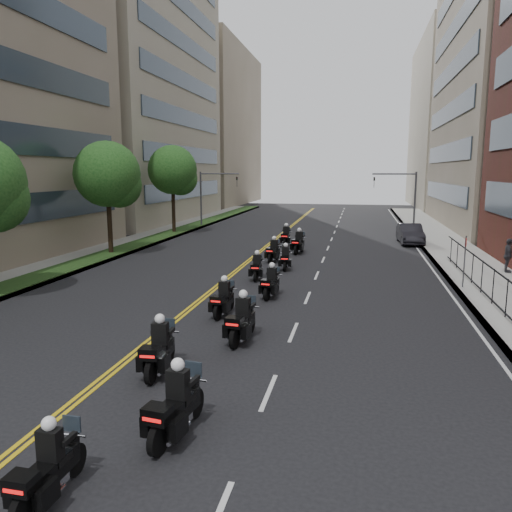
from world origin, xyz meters
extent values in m
plane|color=black|center=(0.00, 0.00, 0.00)|extent=(160.00, 160.00, 0.00)
cube|color=gray|center=(12.00, 25.00, 0.07)|extent=(4.00, 90.00, 0.15)
cube|color=gray|center=(-12.00, 25.00, 0.07)|extent=(4.00, 90.00, 0.15)
cube|color=#193714|center=(-11.20, 25.00, 0.17)|extent=(2.00, 90.00, 0.04)
cube|color=#333F4C|center=(13.95, 48.00, 3.50)|extent=(0.12, 24.08, 1.80)
cube|color=#333F4C|center=(13.95, 48.00, 7.50)|extent=(0.12, 24.08, 1.80)
cube|color=#333F4C|center=(13.95, 48.00, 11.50)|extent=(0.12, 24.08, 1.80)
cube|color=#333F4C|center=(13.95, 48.00, 15.50)|extent=(0.12, 24.08, 1.80)
cube|color=#333F4C|center=(13.95, 48.00, 19.50)|extent=(0.12, 24.08, 1.80)
cube|color=#9F9580|center=(21.50, 78.00, 13.00)|extent=(15.00, 28.00, 26.00)
cube|color=#333F4C|center=(-13.95, 17.00, 3.50)|extent=(0.12, 25.80, 1.80)
cube|color=#9F9580|center=(-22.00, 48.00, 17.00)|extent=(16.00, 28.00, 34.00)
cube|color=#333F4C|center=(-13.95, 48.00, 3.50)|extent=(0.12, 24.08, 1.80)
cube|color=#333F4C|center=(-13.95, 48.00, 7.50)|extent=(0.12, 24.08, 1.80)
cube|color=#333F4C|center=(-13.95, 48.00, 11.50)|extent=(0.12, 24.08, 1.80)
cube|color=#333F4C|center=(-13.95, 48.00, 15.50)|extent=(0.12, 24.08, 1.80)
cube|color=#333F4C|center=(-13.95, 48.00, 19.50)|extent=(0.12, 24.08, 1.80)
cube|color=#333F4C|center=(-13.95, 48.00, 23.50)|extent=(0.12, 24.08, 1.80)
cube|color=gray|center=(-22.00, 78.00, 13.00)|extent=(16.00, 28.00, 26.00)
cylinder|color=black|center=(-11.20, 24.00, 2.55)|extent=(0.32, 0.32, 5.11)
sphere|color=#174617|center=(-11.20, 24.00, 5.47)|extent=(4.40, 4.40, 4.40)
sphere|color=#174617|center=(-10.60, 24.40, 4.75)|extent=(3.08, 3.08, 3.08)
cylinder|color=black|center=(-11.20, 36.00, 2.69)|extent=(0.32, 0.32, 5.39)
sphere|color=#174617|center=(-11.20, 36.00, 5.78)|extent=(4.40, 4.40, 4.40)
sphere|color=#174617|center=(-10.60, 36.40, 5.00)|extent=(3.08, 3.08, 3.08)
cylinder|color=#3F3F44|center=(10.50, 42.00, 2.80)|extent=(0.18, 0.18, 5.60)
cylinder|color=#3F3F44|center=(8.50, 42.00, 5.40)|extent=(4.00, 0.14, 0.14)
imported|color=black|center=(6.70, 42.00, 4.60)|extent=(0.16, 0.20, 1.00)
cylinder|color=#3F3F44|center=(-10.50, 42.00, 2.80)|extent=(0.18, 0.18, 5.60)
cylinder|color=#3F3F44|center=(-8.50, 42.00, 5.40)|extent=(4.00, 0.14, 0.14)
imported|color=black|center=(-6.70, 42.00, 4.60)|extent=(0.16, 0.20, 1.00)
cylinder|color=black|center=(0.20, -0.71, 0.31)|extent=(0.14, 0.62, 0.62)
cylinder|color=black|center=(0.23, 0.74, 0.31)|extent=(0.14, 0.62, 0.62)
cube|color=black|center=(0.22, 0.01, 0.56)|extent=(0.40, 1.23, 0.36)
cube|color=silver|center=(0.22, 0.06, 0.35)|extent=(0.35, 0.51, 0.27)
cube|color=black|center=(0.20, -0.71, 0.78)|extent=(0.48, 0.39, 0.29)
cube|color=red|center=(0.20, -0.90, 0.76)|extent=(0.36, 0.03, 0.06)
cube|color=black|center=(0.22, 0.06, 1.02)|extent=(0.40, 0.26, 0.56)
sphere|color=white|center=(0.22, 0.07, 1.40)|extent=(0.26, 0.26, 0.26)
cylinder|color=black|center=(1.53, 1.68, 0.35)|extent=(0.24, 0.72, 0.71)
cylinder|color=black|center=(1.74, 3.32, 0.35)|extent=(0.24, 0.72, 0.71)
cube|color=black|center=(1.63, 2.50, 0.64)|extent=(0.62, 1.45, 0.42)
cube|color=silver|center=(1.64, 2.55, 0.40)|extent=(0.47, 0.62, 0.31)
cube|color=black|center=(1.53, 1.68, 0.89)|extent=(0.59, 0.50, 0.33)
cube|color=red|center=(1.50, 1.46, 0.87)|extent=(0.42, 0.09, 0.07)
cube|color=black|center=(1.64, 2.55, 1.16)|extent=(0.49, 0.35, 0.64)
sphere|color=white|center=(1.64, 2.56, 1.60)|extent=(0.30, 0.30, 0.30)
cylinder|color=black|center=(-0.02, 4.86, 0.35)|extent=(0.19, 0.70, 0.69)
cylinder|color=black|center=(-0.12, 6.49, 0.35)|extent=(0.19, 0.70, 0.69)
cube|color=black|center=(-0.07, 5.68, 0.63)|extent=(0.51, 1.40, 0.41)
cube|color=silver|center=(-0.07, 5.73, 0.40)|extent=(0.42, 0.58, 0.31)
cube|color=black|center=(-0.02, 4.86, 0.88)|extent=(0.56, 0.46, 0.33)
cube|color=red|center=(0.00, 4.65, 0.86)|extent=(0.41, 0.06, 0.07)
cube|color=black|center=(-0.07, 5.73, 1.14)|extent=(0.47, 0.31, 0.63)
sphere|color=white|center=(-0.07, 5.74, 1.57)|extent=(0.30, 0.30, 0.30)
cylinder|color=black|center=(1.54, 7.95, 0.36)|extent=(0.22, 0.72, 0.71)
cylinder|color=black|center=(1.71, 9.61, 0.36)|extent=(0.22, 0.72, 0.71)
cube|color=black|center=(1.63, 8.78, 0.65)|extent=(0.58, 1.45, 0.42)
cube|color=silver|center=(1.63, 8.83, 0.41)|extent=(0.45, 0.61, 0.31)
cube|color=black|center=(1.54, 7.95, 0.90)|extent=(0.58, 0.49, 0.33)
cube|color=red|center=(1.52, 7.73, 0.88)|extent=(0.42, 0.07, 0.07)
cube|color=black|center=(1.63, 8.83, 1.17)|extent=(0.49, 0.34, 0.65)
sphere|color=white|center=(1.63, 8.84, 1.61)|extent=(0.30, 0.30, 0.30)
cylinder|color=black|center=(0.14, 10.85, 0.32)|extent=(0.18, 0.66, 0.65)
cylinder|color=black|center=(0.26, 12.37, 0.32)|extent=(0.18, 0.66, 0.65)
cube|color=black|center=(0.20, 11.61, 0.59)|extent=(0.50, 1.31, 0.38)
cube|color=silver|center=(0.20, 11.65, 0.37)|extent=(0.40, 0.55, 0.29)
cube|color=black|center=(0.14, 10.85, 0.82)|extent=(0.52, 0.44, 0.30)
cube|color=red|center=(0.13, 10.65, 0.80)|extent=(0.38, 0.06, 0.07)
cube|color=black|center=(0.20, 11.65, 1.07)|extent=(0.44, 0.30, 0.59)
sphere|color=white|center=(0.20, 11.66, 1.46)|extent=(0.28, 0.28, 0.28)
cylinder|color=black|center=(1.47, 14.09, 0.32)|extent=(0.20, 0.66, 0.64)
cylinder|color=black|center=(1.65, 15.59, 0.32)|extent=(0.20, 0.66, 0.64)
cube|color=black|center=(1.56, 14.84, 0.59)|extent=(0.54, 1.32, 0.38)
cube|color=silver|center=(1.57, 14.89, 0.37)|extent=(0.42, 0.56, 0.28)
cube|color=black|center=(1.47, 14.09, 0.82)|extent=(0.53, 0.45, 0.30)
cube|color=red|center=(1.45, 13.89, 0.80)|extent=(0.38, 0.07, 0.07)
cube|color=black|center=(1.57, 14.89, 1.06)|extent=(0.44, 0.31, 0.59)
sphere|color=white|center=(1.57, 14.90, 1.46)|extent=(0.27, 0.27, 0.27)
cylinder|color=black|center=(0.21, 17.70, 0.31)|extent=(0.18, 0.63, 0.63)
cylinder|color=black|center=(0.09, 19.17, 0.31)|extent=(0.18, 0.63, 0.63)
cube|color=black|center=(0.15, 18.43, 0.57)|extent=(0.49, 1.27, 0.37)
cube|color=silver|center=(0.15, 18.48, 0.36)|extent=(0.39, 0.53, 0.28)
cube|color=black|center=(0.21, 17.70, 0.79)|extent=(0.51, 0.43, 0.29)
cube|color=red|center=(0.23, 17.51, 0.77)|extent=(0.37, 0.06, 0.06)
cube|color=black|center=(0.15, 18.48, 1.03)|extent=(0.43, 0.29, 0.57)
sphere|color=white|center=(0.15, 18.49, 1.42)|extent=(0.27, 0.27, 0.27)
cylinder|color=black|center=(1.31, 20.67, 0.31)|extent=(0.18, 0.64, 0.63)
cylinder|color=black|center=(1.19, 22.14, 0.31)|extent=(0.18, 0.64, 0.63)
cube|color=black|center=(1.25, 21.41, 0.57)|extent=(0.49, 1.28, 0.37)
cube|color=silver|center=(1.25, 21.45, 0.36)|extent=(0.39, 0.54, 0.28)
cube|color=black|center=(1.31, 20.67, 0.79)|extent=(0.51, 0.43, 0.30)
cube|color=red|center=(1.33, 20.48, 0.78)|extent=(0.37, 0.06, 0.06)
cube|color=black|center=(1.25, 21.45, 1.04)|extent=(0.43, 0.29, 0.57)
sphere|color=white|center=(1.24, 21.46, 1.42)|extent=(0.27, 0.27, 0.27)
cylinder|color=black|center=(0.06, 23.01, 0.33)|extent=(0.21, 0.67, 0.66)
cylinder|color=black|center=(0.25, 24.54, 0.33)|extent=(0.21, 0.67, 0.66)
cube|color=black|center=(0.16, 23.78, 0.60)|extent=(0.56, 1.34, 0.39)
cube|color=silver|center=(0.16, 23.83, 0.38)|extent=(0.43, 0.57, 0.29)
cube|color=black|center=(0.06, 23.01, 0.83)|extent=(0.55, 0.46, 0.31)
cube|color=red|center=(0.04, 22.81, 0.81)|extent=(0.39, 0.08, 0.07)
cube|color=black|center=(0.16, 23.83, 1.08)|extent=(0.45, 0.32, 0.60)
sphere|color=white|center=(0.16, 23.84, 1.49)|extent=(0.28, 0.28, 0.28)
cylinder|color=black|center=(1.23, 26.47, 0.36)|extent=(0.24, 0.73, 0.72)
cylinder|color=black|center=(1.44, 28.15, 0.36)|extent=(0.24, 0.73, 0.72)
cube|color=black|center=(1.34, 27.31, 0.66)|extent=(0.62, 1.47, 0.42)
cube|color=silver|center=(1.34, 27.36, 0.41)|extent=(0.47, 0.63, 0.32)
cube|color=black|center=(1.23, 26.47, 0.91)|extent=(0.60, 0.51, 0.34)
cube|color=red|center=(1.21, 26.25, 0.89)|extent=(0.42, 0.08, 0.07)
cube|color=black|center=(1.34, 27.36, 1.18)|extent=(0.50, 0.35, 0.66)
sphere|color=white|center=(1.35, 27.37, 1.63)|extent=(0.31, 0.31, 0.31)
cylinder|color=black|center=(-0.02, 29.68, 0.35)|extent=(0.16, 0.71, 0.71)
cylinder|color=black|center=(-0.05, 31.35, 0.35)|extent=(0.16, 0.71, 0.71)
cube|color=black|center=(-0.03, 30.51, 0.65)|extent=(0.46, 1.41, 0.42)
cube|color=silver|center=(-0.03, 30.56, 0.41)|extent=(0.41, 0.58, 0.31)
cube|color=black|center=(-0.02, 29.68, 0.90)|extent=(0.55, 0.45, 0.33)
cube|color=red|center=(-0.01, 29.46, 0.88)|extent=(0.42, 0.04, 0.07)
cube|color=black|center=(-0.03, 30.56, 1.17)|extent=(0.46, 0.30, 0.65)
sphere|color=white|center=(-0.03, 30.57, 1.61)|extent=(0.30, 0.30, 0.30)
imported|color=black|center=(9.40, 33.68, 0.78)|extent=(1.90, 4.84, 1.57)
imported|color=#38383E|center=(13.50, 22.25, 1.09)|extent=(0.62, 1.16, 1.89)
camera|label=1|loc=(5.34, -7.04, 5.71)|focal=35.00mm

